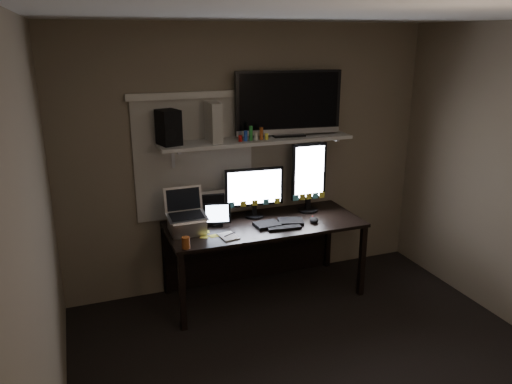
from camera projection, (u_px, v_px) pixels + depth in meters
name	position (u px, v px, depth m)	size (l,w,h in m)	color
ceiling	(358.00, 13.00, 2.79)	(3.60, 3.60, 0.00)	silver
back_wall	(250.00, 159.00, 4.78)	(3.60, 3.60, 0.00)	#716351
left_wall	(40.00, 265.00, 2.57)	(3.60, 3.60, 0.00)	#716351
window_blinds	(195.00, 159.00, 4.57)	(1.10, 0.02, 1.10)	#B8B1A5
desk	(260.00, 236.00, 4.76)	(1.80, 0.75, 0.73)	black
wall_shelf	(257.00, 140.00, 4.56)	(1.80, 0.35, 0.03)	beige
monitor_landscape	(254.00, 192.00, 4.68)	(0.56, 0.06, 0.49)	black
monitor_portrait	(309.00, 177.00, 4.81)	(0.35, 0.06, 0.69)	black
keyboard	(279.00, 223.00, 4.55)	(0.47, 0.18, 0.03)	black
mouse	(314.00, 220.00, 4.61)	(0.08, 0.12, 0.04)	black
notepad	(228.00, 236.00, 4.27)	(0.14, 0.19, 0.01)	beige
tablet	(217.00, 215.00, 4.50)	(0.24, 0.10, 0.21)	black
file_sorter	(212.00, 206.00, 4.62)	(0.22, 0.10, 0.28)	black
laptop	(187.00, 212.00, 4.31)	(0.34, 0.27, 0.38)	#B6B6BB
cup	(186.00, 243.00, 4.03)	(0.07, 0.07, 0.10)	#9B491C
sticky_notes	(211.00, 232.00, 4.38)	(0.30, 0.22, 0.00)	yellow
tv	(288.00, 104.00, 4.60)	(1.00, 0.18, 0.60)	black
game_console	(213.00, 122.00, 4.39)	(0.09, 0.29, 0.35)	beige
speaker	(169.00, 127.00, 4.25)	(0.16, 0.20, 0.30)	black
bottles	(253.00, 134.00, 4.44)	(0.20, 0.05, 0.13)	#A50F0C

